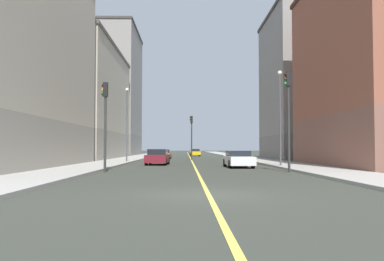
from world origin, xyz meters
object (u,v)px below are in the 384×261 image
(traffic_light_median_far, at_px, (191,131))
(building_right_midblock, at_px, (82,103))
(building_left_near, at_px, (381,66))
(car_orange, at_px, (163,154))
(building_left_mid, at_px, (306,86))
(car_maroon, at_px, (158,157))
(car_white, at_px, (238,159))
(car_yellow, at_px, (195,153))
(street_lamp_right_near, at_px, (127,117))
(traffic_light_right_near, at_px, (105,114))
(street_lamp_left_near, at_px, (280,108))
(traffic_light_left_near, at_px, (288,107))
(building_right_distant, at_px, (112,93))

(traffic_light_median_far, bearing_deg, building_right_midblock, 164.46)
(building_left_near, relative_size, car_orange, 4.56)
(building_left_mid, xyz_separation_m, car_maroon, (-18.05, -15.30, -8.75))
(car_white, xyz_separation_m, car_yellow, (-2.33, 43.33, -0.02))
(street_lamp_right_near, distance_m, car_maroon, 7.47)
(car_maroon, bearing_deg, traffic_light_right_near, -102.69)
(traffic_light_median_far, bearing_deg, street_lamp_right_near, -126.38)
(traffic_light_median_far, xyz_separation_m, street_lamp_left_near, (6.75, -19.15, 1.07))
(traffic_light_left_near, xyz_separation_m, car_yellow, (-4.73, 49.50, -3.46))
(building_right_midblock, height_order, building_right_distant, building_right_distant)
(car_orange, bearing_deg, traffic_light_right_near, -93.95)
(building_left_near, relative_size, car_maroon, 4.19)
(building_right_midblock, bearing_deg, car_maroon, -58.11)
(building_left_near, bearing_deg, building_left_mid, 90.00)
(car_white, bearing_deg, building_right_midblock, 127.46)
(car_white, bearing_deg, traffic_light_right_near, -146.03)
(traffic_light_median_far, bearing_deg, traffic_light_right_near, -102.73)
(street_lamp_left_near, height_order, car_yellow, street_lamp_left_near)
(traffic_light_left_near, distance_m, traffic_light_median_far, 26.40)
(traffic_light_median_far, xyz_separation_m, car_orange, (-3.74, 4.41, -2.98))
(building_left_mid, height_order, car_yellow, building_left_mid)
(building_left_near, xyz_separation_m, street_lamp_left_near, (-8.03, 0.25, -3.32))
(traffic_light_left_near, relative_size, car_orange, 1.60)
(street_lamp_right_near, distance_m, car_white, 15.05)
(building_right_distant, height_order, traffic_light_left_near, building_right_distant)
(building_left_mid, height_order, building_right_midblock, building_left_mid)
(traffic_light_left_near, distance_m, street_lamp_left_near, 6.72)
(car_white, relative_size, car_maroon, 1.08)
(traffic_light_right_near, height_order, car_white, traffic_light_right_near)
(street_lamp_right_near, relative_size, car_orange, 1.90)
(building_right_distant, distance_m, car_yellow, 19.94)
(traffic_light_left_near, bearing_deg, building_right_distant, 111.07)
(building_left_mid, distance_m, traffic_light_median_far, 15.91)
(building_left_mid, xyz_separation_m, car_yellow, (-13.77, 22.89, -8.80))
(car_maroon, bearing_deg, car_orange, 91.41)
(street_lamp_left_near, relative_size, car_white, 1.62)
(building_right_midblock, bearing_deg, building_right_distant, 90.00)
(traffic_light_median_far, xyz_separation_m, car_yellow, (1.01, 23.73, -2.97))
(street_lamp_left_near, bearing_deg, building_left_near, -1.79)
(traffic_light_median_far, bearing_deg, street_lamp_left_near, -70.58)
(building_left_mid, distance_m, traffic_light_left_near, 28.61)
(building_left_near, relative_size, building_left_mid, 0.96)
(building_left_near, bearing_deg, car_yellow, 107.71)
(street_lamp_right_near, relative_size, car_white, 1.62)
(building_right_distant, distance_m, street_lamp_left_near, 52.04)
(traffic_light_left_near, height_order, traffic_light_right_near, traffic_light_left_near)
(building_right_midblock, height_order, traffic_light_left_near, building_right_midblock)
(building_right_distant, height_order, traffic_light_right_near, building_right_distant)
(building_right_distant, height_order, street_lamp_right_near, building_right_distant)
(building_left_mid, height_order, traffic_light_left_near, building_left_mid)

